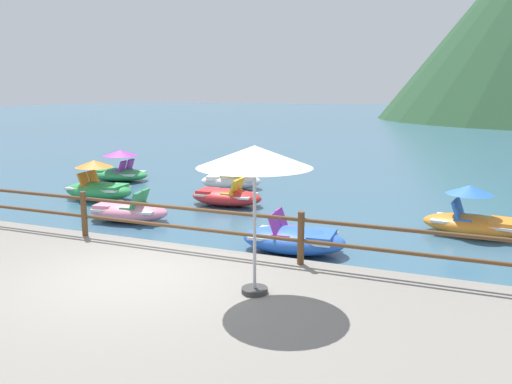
% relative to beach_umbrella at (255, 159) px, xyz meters
% --- Properties ---
extents(ground_plane, '(200.00, 200.00, 0.00)m').
position_rel_beach_umbrella_xyz_m(ground_plane, '(-2.13, 39.97, -2.45)').
color(ground_plane, '#38607A').
extents(promenade_dock, '(28.00, 8.00, 0.40)m').
position_rel_beach_umbrella_xyz_m(promenade_dock, '(-2.13, -2.23, -2.25)').
color(promenade_dock, gray).
rests_on(promenade_dock, ground).
extents(dock_railing, '(23.92, 0.12, 0.95)m').
position_rel_beach_umbrella_xyz_m(dock_railing, '(-2.13, 1.52, -1.47)').
color(dock_railing, brown).
rests_on(dock_railing, promenade_dock).
extents(beach_umbrella, '(1.70, 1.70, 2.24)m').
position_rel_beach_umbrella_xyz_m(beach_umbrella, '(0.00, 0.00, 0.00)').
color(beach_umbrella, '#B2B2B7').
rests_on(beach_umbrella, promenade_dock).
extents(pedal_boat_0, '(2.32, 1.42, 0.87)m').
position_rel_beach_umbrella_xyz_m(pedal_boat_0, '(-0.46, 3.31, -2.16)').
color(pedal_boat_0, blue).
rests_on(pedal_boat_0, ground).
extents(pedal_boat_1, '(2.43, 1.46, 1.22)m').
position_rel_beach_umbrella_xyz_m(pedal_boat_1, '(3.09, 6.20, -2.05)').
color(pedal_boat_1, orange).
rests_on(pedal_boat_1, ground).
extents(pedal_boat_3, '(2.40, 1.38, 1.26)m').
position_rel_beach_umbrella_xyz_m(pedal_boat_3, '(-7.97, 6.15, -2.03)').
color(pedal_boat_3, green).
rests_on(pedal_boat_3, ground).
extents(pedal_boat_4, '(2.28, 1.24, 0.85)m').
position_rel_beach_umbrella_xyz_m(pedal_boat_4, '(-3.80, 6.92, -2.17)').
color(pedal_boat_4, red).
rests_on(pedal_boat_4, ground).
extents(pedal_boat_5, '(2.42, 1.86, 1.25)m').
position_rel_beach_umbrella_xyz_m(pedal_boat_5, '(-4.79, 9.40, -2.02)').
color(pedal_boat_5, white).
rests_on(pedal_boat_5, ground).
extents(pedal_boat_6, '(2.53, 1.62, 1.19)m').
position_rel_beach_umbrella_xyz_m(pedal_boat_6, '(-9.57, 9.31, -2.05)').
color(pedal_boat_6, green).
rests_on(pedal_boat_6, ground).
extents(pedal_boat_7, '(2.34, 1.47, 0.85)m').
position_rel_beach_umbrella_xyz_m(pedal_boat_7, '(-5.39, 4.19, -2.17)').
color(pedal_boat_7, pink).
rests_on(pedal_boat_7, ground).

